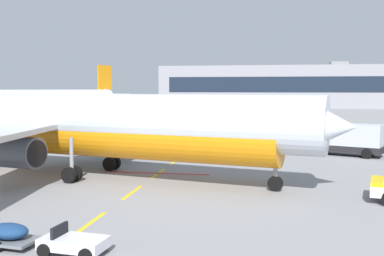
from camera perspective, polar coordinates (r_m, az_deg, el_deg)
name	(u,v)px	position (r m, az deg, el deg)	size (l,w,h in m)	color
apron_paint_markings	(193,148)	(51.60, 0.18, -2.45)	(8.00, 97.52, 0.01)	yellow
airliner_foreground	(109,124)	(34.61, -10.28, 0.44)	(34.59, 33.83, 12.20)	silver
airliner_mid_left	(62,100)	(112.50, -15.83, 3.41)	(32.79, 34.51, 12.60)	silver
ground_power_truck	(348,139)	(47.91, 18.77, -1.30)	(7.38, 4.91, 3.14)	black
baggage_train	(9,234)	(21.11, -21.72, -12.12)	(8.71, 2.48, 1.14)	silver
uld_cargo_container	(7,156)	(42.88, -21.86, -3.22)	(1.80, 1.77, 1.60)	#194C9E
terminal_satellite	(297,87)	(173.18, 12.84, 5.00)	(97.42, 26.28, 16.27)	gray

